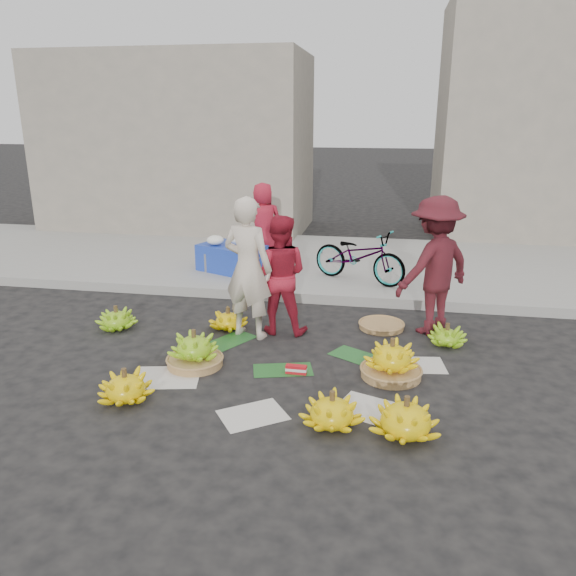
% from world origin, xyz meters
% --- Properties ---
extents(ground, '(80.00, 80.00, 0.00)m').
position_xyz_m(ground, '(0.00, 0.00, 0.00)').
color(ground, black).
rests_on(ground, ground).
extents(curb, '(40.00, 0.25, 0.15)m').
position_xyz_m(curb, '(0.00, 2.20, 0.07)').
color(curb, gray).
rests_on(curb, ground).
extents(sidewalk, '(40.00, 4.00, 0.12)m').
position_xyz_m(sidewalk, '(0.00, 4.30, 0.06)').
color(sidewalk, gray).
rests_on(sidewalk, ground).
extents(building_left, '(6.00, 3.00, 4.00)m').
position_xyz_m(building_left, '(-4.00, 7.20, 2.00)').
color(building_left, gray).
rests_on(building_left, sidewalk).
extents(building_right, '(5.00, 3.00, 5.00)m').
position_xyz_m(building_right, '(4.50, 7.70, 2.50)').
color(building_right, gray).
rests_on(building_right, sidewalk).
extents(newspaper_scatter, '(3.20, 1.80, 0.00)m').
position_xyz_m(newspaper_scatter, '(0.00, -0.80, 0.00)').
color(newspaper_scatter, silver).
rests_on(newspaper_scatter, ground).
extents(banana_leaves, '(2.00, 1.00, 0.00)m').
position_xyz_m(banana_leaves, '(-0.10, 0.20, 0.00)').
color(banana_leaves, '#1C5622').
rests_on(banana_leaves, ground).
extents(banana_bunch_0, '(0.65, 0.65, 0.43)m').
position_xyz_m(banana_bunch_0, '(-1.10, -0.26, 0.18)').
color(banana_bunch_0, '#9A6F40').
rests_on(banana_bunch_0, ground).
extents(banana_bunch_1, '(0.63, 0.63, 0.34)m').
position_xyz_m(banana_bunch_1, '(-1.50, -1.14, 0.15)').
color(banana_bunch_1, yellow).
rests_on(banana_bunch_1, ground).
extents(banana_bunch_2, '(0.68, 0.68, 0.35)m').
position_xyz_m(banana_bunch_2, '(0.55, -1.25, 0.15)').
color(banana_bunch_2, yellow).
rests_on(banana_bunch_2, ground).
extents(banana_bunch_3, '(0.70, 0.70, 0.39)m').
position_xyz_m(banana_bunch_3, '(1.21, -1.30, 0.17)').
color(banana_bunch_3, yellow).
rests_on(banana_bunch_3, ground).
extents(banana_bunch_4, '(0.66, 0.66, 0.45)m').
position_xyz_m(banana_bunch_4, '(1.08, -0.15, 0.19)').
color(banana_bunch_4, '#9A6F40').
rests_on(banana_bunch_4, ground).
extents(banana_bunch_5, '(0.51, 0.51, 0.28)m').
position_xyz_m(banana_bunch_5, '(1.74, 0.85, 0.12)').
color(banana_bunch_5, '#6EB519').
rests_on(banana_bunch_5, ground).
extents(banana_bunch_6, '(0.56, 0.56, 0.32)m').
position_xyz_m(banana_bunch_6, '(-2.49, 0.64, 0.14)').
color(banana_bunch_6, '#6EB519').
rests_on(banana_bunch_6, ground).
extents(banana_bunch_7, '(0.47, 0.47, 0.30)m').
position_xyz_m(banana_bunch_7, '(-1.04, 0.89, 0.13)').
color(banana_bunch_7, yellow).
rests_on(banana_bunch_7, ground).
extents(basket_spare, '(0.77, 0.77, 0.07)m').
position_xyz_m(basket_spare, '(0.95, 1.27, 0.03)').
color(basket_spare, '#9A6F40').
rests_on(basket_spare, ground).
extents(incense_stack, '(0.23, 0.08, 0.09)m').
position_xyz_m(incense_stack, '(0.06, -0.26, 0.05)').
color(incense_stack, red).
rests_on(incense_stack, ground).
extents(vendor_cream, '(0.74, 0.59, 1.78)m').
position_xyz_m(vendor_cream, '(-0.71, 0.73, 0.89)').
color(vendor_cream, beige).
rests_on(vendor_cream, ground).
extents(vendor_red, '(0.75, 0.58, 1.53)m').
position_xyz_m(vendor_red, '(-0.36, 0.93, 0.76)').
color(vendor_red, red).
rests_on(vendor_red, ground).
extents(man_striped, '(1.29, 1.25, 1.76)m').
position_xyz_m(man_striped, '(1.57, 1.27, 0.88)').
color(man_striped, maroon).
rests_on(man_striped, ground).
extents(flower_table, '(1.26, 1.05, 0.63)m').
position_xyz_m(flower_table, '(-1.63, 3.23, 0.38)').
color(flower_table, '#1A34A9').
rests_on(flower_table, sidewalk).
extents(grey_bucket, '(0.28, 0.28, 0.32)m').
position_xyz_m(grey_bucket, '(-2.00, 3.17, 0.28)').
color(grey_bucket, slate).
rests_on(grey_bucket, sidewalk).
extents(flower_vendor, '(0.82, 0.68, 1.44)m').
position_xyz_m(flower_vendor, '(-1.23, 3.89, 0.84)').
color(flower_vendor, red).
rests_on(flower_vendor, sidewalk).
extents(bicycle, '(1.17, 1.68, 0.84)m').
position_xyz_m(bicycle, '(0.54, 2.99, 0.54)').
color(bicycle, gray).
rests_on(bicycle, sidewalk).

